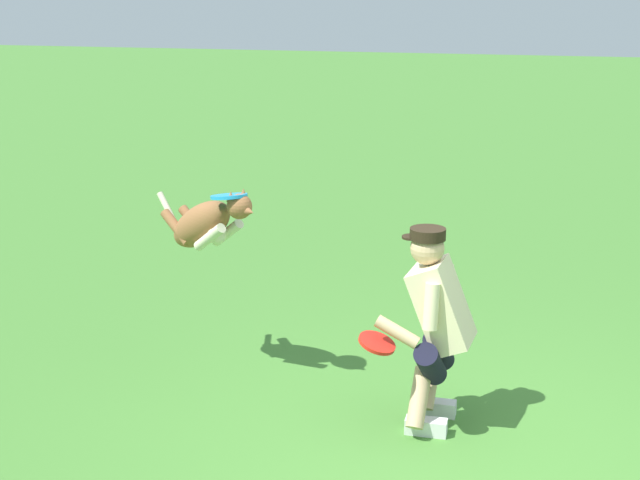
# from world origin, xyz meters

# --- Properties ---
(person) EXTENTS (0.61, 0.65, 1.29)m
(person) POSITION_xyz_m (0.25, -0.70, 0.70)
(person) COLOR silver
(person) RESTS_ON ground_plane
(dog) EXTENTS (0.92, 0.59, 0.58)m
(dog) POSITION_xyz_m (1.90, -1.11, 1.12)
(dog) COLOR brown
(frisbee_flying) EXTENTS (0.34, 0.34, 0.07)m
(frisbee_flying) POSITION_xyz_m (1.67, -0.96, 1.36)
(frisbee_flying) COLOR #2291D9
(frisbee_held) EXTENTS (0.31, 0.32, 0.13)m
(frisbee_held) POSITION_xyz_m (0.57, -0.49, 0.61)
(frisbee_held) COLOR red
(frisbee_held) RESTS_ON person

